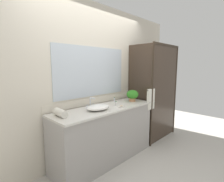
{
  "coord_description": "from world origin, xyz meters",
  "views": [
    {
      "loc": [
        -1.81,
        -1.93,
        1.55
      ],
      "look_at": [
        0.15,
        0.0,
        1.15
      ],
      "focal_mm": 27.07,
      "sensor_mm": 36.0,
      "label": 1
    }
  ],
  "objects": [
    {
      "name": "vanity_cabinet",
      "position": [
        0.0,
        0.01,
        0.45
      ],
      "size": [
        1.8,
        0.58,
        0.9
      ],
      "color": "#9E9993",
      "rests_on": "ground_plane"
    },
    {
      "name": "amenity_bottle_conditioner",
      "position": [
        0.19,
        -0.05,
        0.94
      ],
      "size": [
        0.03,
        0.03,
        0.08
      ],
      "color": "white",
      "rests_on": "vanity_cabinet"
    },
    {
      "name": "wall_back_with_mirror",
      "position": [
        0.0,
        0.34,
        1.3
      ],
      "size": [
        4.4,
        0.06,
        2.6
      ],
      "color": "beige",
      "rests_on": "ground_plane"
    },
    {
      "name": "soap_dish",
      "position": [
        0.19,
        -0.18,
        0.91
      ],
      "size": [
        0.1,
        0.07,
        0.04
      ],
      "color": "silver",
      "rests_on": "vanity_cabinet"
    },
    {
      "name": "ground_plane",
      "position": [
        0.0,
        0.0,
        0.0
      ],
      "size": [
        8.0,
        8.0,
        0.0
      ],
      "primitive_type": "plane",
      "color": "#B7B2A8"
    },
    {
      "name": "shower_enclosure",
      "position": [
        1.27,
        -0.19,
        1.02
      ],
      "size": [
        1.2,
        0.59,
        2.0
      ],
      "color": "#2D2319",
      "rests_on": "ground_plane"
    },
    {
      "name": "amenity_bottle_body_wash",
      "position": [
        0.42,
        0.21,
        0.94
      ],
      "size": [
        0.03,
        0.03,
        0.08
      ],
      "color": "silver",
      "rests_on": "vanity_cabinet"
    },
    {
      "name": "potted_plant",
      "position": [
        0.68,
        -0.02,
        1.02
      ],
      "size": [
        0.22,
        0.22,
        0.22
      ],
      "color": "#B77A51",
      "rests_on": "vanity_cabinet"
    },
    {
      "name": "sink_basin",
      "position": [
        -0.19,
        -0.04,
        0.94
      ],
      "size": [
        0.38,
        0.28,
        0.09
      ],
      "primitive_type": "ellipsoid",
      "color": "white",
      "rests_on": "vanity_cabinet"
    },
    {
      "name": "rolled_towel_near_edge",
      "position": [
        -0.76,
        0.05,
        0.95
      ],
      "size": [
        0.11,
        0.24,
        0.1
      ],
      "primitive_type": "cylinder",
      "rotation": [
        1.57,
        0.0,
        -0.05
      ],
      "color": "silver",
      "rests_on": "vanity_cabinet"
    },
    {
      "name": "faucet",
      "position": [
        -0.19,
        0.14,
        0.96
      ],
      "size": [
        0.17,
        0.13,
        0.17
      ],
      "color": "silver",
      "rests_on": "vanity_cabinet"
    }
  ]
}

